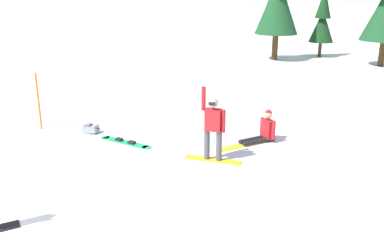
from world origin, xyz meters
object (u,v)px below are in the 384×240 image
(snowboarder_midground, at_px, (213,127))
(snowboarder_background, at_px, (262,131))
(pine_tree_tall, at_px, (323,20))
(trail_marker_pole, at_px, (39,101))
(loose_snowboard_near_left, at_px, (125,142))
(backpack_grey, at_px, (90,129))

(snowboarder_midground, height_order, snowboarder_background, snowboarder_midground)
(snowboarder_background, xyz_separation_m, pine_tree_tall, (-0.41, 16.73, 2.00))
(snowboarder_midground, distance_m, trail_marker_pole, 5.83)
(loose_snowboard_near_left, distance_m, backpack_grey, 1.47)
(snowboarder_background, relative_size, backpack_grey, 2.94)
(pine_tree_tall, bearing_deg, snowboarder_background, -88.58)
(snowboarder_midground, distance_m, pine_tree_tall, 18.65)
(snowboarder_midground, height_order, pine_tree_tall, pine_tree_tall)
(snowboarder_midground, xyz_separation_m, backpack_grey, (-4.18, 0.54, -0.76))
(snowboarder_midground, distance_m, backpack_grey, 4.28)
(loose_snowboard_near_left, bearing_deg, trail_marker_pole, 179.58)
(backpack_grey, bearing_deg, snowboarder_background, 14.79)
(backpack_grey, bearing_deg, snowboarder_midground, -7.30)
(snowboarder_background, xyz_separation_m, backpack_grey, (-5.02, -1.32, -0.18))
(loose_snowboard_near_left, xyz_separation_m, backpack_grey, (-1.43, 0.32, 0.11))
(loose_snowboard_near_left, relative_size, trail_marker_pole, 1.01)
(loose_snowboard_near_left, bearing_deg, snowboarder_background, 24.67)
(snowboarder_background, height_order, trail_marker_pole, trail_marker_pole)
(snowboarder_background, relative_size, loose_snowboard_near_left, 0.89)
(snowboarder_background, xyz_separation_m, trail_marker_pole, (-6.66, -1.62, 0.58))
(pine_tree_tall, bearing_deg, trail_marker_pole, -108.80)
(snowboarder_midground, xyz_separation_m, pine_tree_tall, (0.42, 18.59, 1.42))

